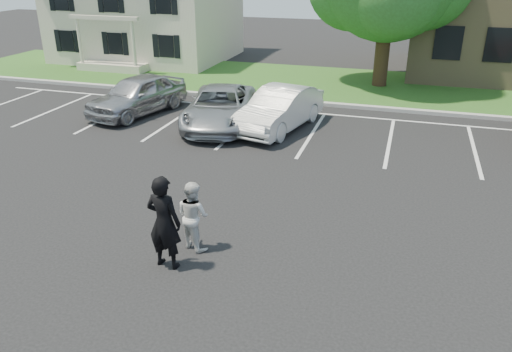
# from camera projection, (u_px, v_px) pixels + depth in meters

# --- Properties ---
(ground_plane) EXTENTS (90.00, 90.00, 0.00)m
(ground_plane) POSITION_uv_depth(u_px,v_px,m) (243.00, 243.00, 11.42)
(ground_plane) COLOR black
(ground_plane) RESTS_ON ground
(curb) EXTENTS (40.00, 0.30, 0.15)m
(curb) POSITION_uv_depth(u_px,v_px,m) (330.00, 104.00, 21.89)
(curb) COLOR gray
(curb) RESTS_ON ground
(grass_strip) EXTENTS (44.00, 8.00, 0.08)m
(grass_strip) POSITION_uv_depth(u_px,v_px,m) (343.00, 85.00, 25.40)
(grass_strip) COLOR #2C5119
(grass_strip) RESTS_ON ground
(stall_lines) EXTENTS (34.00, 5.36, 0.01)m
(stall_lines) POSITION_uv_depth(u_px,v_px,m) (353.00, 130.00, 18.87)
(stall_lines) COLOR silver
(stall_lines) RESTS_ON ground
(man_black_suit) EXTENTS (0.79, 0.55, 2.06)m
(man_black_suit) POSITION_uv_depth(u_px,v_px,m) (164.00, 222.00, 10.18)
(man_black_suit) COLOR black
(man_black_suit) RESTS_ON ground
(man_white_shirt) EXTENTS (0.95, 0.87, 1.59)m
(man_white_shirt) POSITION_uv_depth(u_px,v_px,m) (193.00, 215.00, 10.96)
(man_white_shirt) COLOR silver
(man_white_shirt) RESTS_ON ground
(car_silver_west) EXTENTS (2.99, 5.00, 1.59)m
(car_silver_west) POSITION_uv_depth(u_px,v_px,m) (138.00, 95.00, 20.57)
(car_silver_west) COLOR #A6A7AC
(car_silver_west) RESTS_ON ground
(car_silver_minivan) EXTENTS (3.39, 5.58, 1.45)m
(car_silver_minivan) POSITION_uv_depth(u_px,v_px,m) (220.00, 107.00, 19.14)
(car_silver_minivan) COLOR #9EA1A6
(car_silver_minivan) RESTS_ON ground
(car_white_sedan) EXTENTS (2.62, 4.93, 1.54)m
(car_white_sedan) POSITION_uv_depth(u_px,v_px,m) (279.00, 109.00, 18.70)
(car_white_sedan) COLOR silver
(car_white_sedan) RESTS_ON ground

